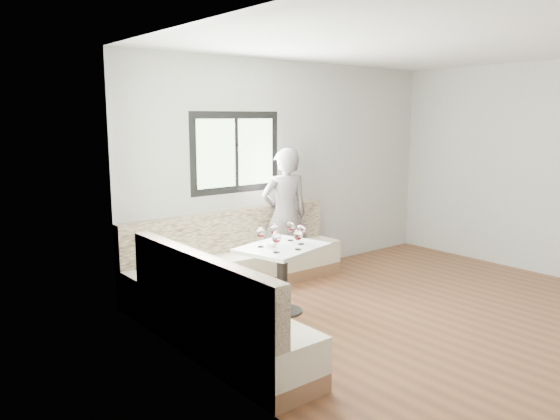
% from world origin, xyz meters
% --- Properties ---
extents(room, '(5.01, 5.01, 2.81)m').
position_xyz_m(room, '(-0.08, 0.08, 1.41)').
color(room, brown).
rests_on(room, ground).
extents(banquette, '(2.90, 2.80, 0.95)m').
position_xyz_m(banquette, '(-1.59, 1.62, 0.33)').
color(banquette, brown).
rests_on(banquette, ground).
extents(table, '(1.03, 0.89, 0.73)m').
position_xyz_m(table, '(-1.14, 1.30, 0.55)').
color(table, black).
rests_on(table, ground).
extents(person, '(0.71, 0.57, 1.70)m').
position_xyz_m(person, '(-0.38, 2.17, 0.85)').
color(person, slate).
rests_on(person, ground).
extents(olive_ramekin, '(0.09, 0.09, 0.04)m').
position_xyz_m(olive_ramekin, '(-1.25, 1.34, 0.75)').
color(olive_ramekin, white).
rests_on(olive_ramekin, table).
extents(wine_glass_a, '(0.10, 0.10, 0.22)m').
position_xyz_m(wine_glass_a, '(-1.36, 1.11, 0.88)').
color(wine_glass_a, white).
rests_on(wine_glass_a, table).
extents(wine_glass_b, '(0.10, 0.10, 0.22)m').
position_xyz_m(wine_glass_b, '(-1.11, 1.07, 0.88)').
color(wine_glass_b, white).
rests_on(wine_glass_b, table).
extents(wine_glass_c, '(0.10, 0.10, 0.22)m').
position_xyz_m(wine_glass_c, '(-0.93, 1.23, 0.88)').
color(wine_glass_c, white).
rests_on(wine_glass_c, table).
extents(wine_glass_d, '(0.10, 0.10, 0.22)m').
position_xyz_m(wine_glass_d, '(-1.13, 1.44, 0.88)').
color(wine_glass_d, white).
rests_on(wine_glass_d, table).
extents(wine_glass_e, '(0.10, 0.10, 0.22)m').
position_xyz_m(wine_glass_e, '(-0.91, 1.44, 0.88)').
color(wine_glass_e, white).
rests_on(wine_glass_e, table).
extents(wine_glass_f, '(0.10, 0.10, 0.22)m').
position_xyz_m(wine_glass_f, '(-1.34, 1.40, 0.88)').
color(wine_glass_f, white).
rests_on(wine_glass_f, table).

